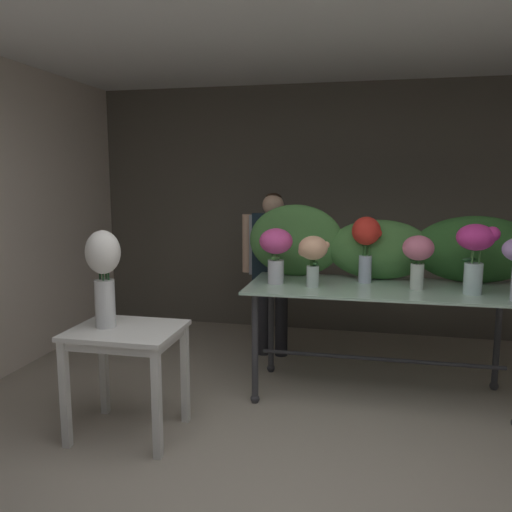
# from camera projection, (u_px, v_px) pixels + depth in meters

# --- Properties ---
(ground_plane) EXTENTS (8.00, 8.00, 0.00)m
(ground_plane) POSITION_uv_depth(u_px,v_px,m) (315.00, 393.00, 4.10)
(ground_plane) COLOR #9E9384
(wall_back) EXTENTS (5.42, 0.12, 2.69)m
(wall_back) POSITION_uv_depth(u_px,v_px,m) (334.00, 210.00, 5.66)
(wall_back) COLOR #5B564C
(wall_back) RESTS_ON ground
(wall_left) EXTENTS (0.12, 3.76, 2.69)m
(wall_left) POSITION_uv_depth(u_px,v_px,m) (6.00, 218.00, 4.47)
(wall_left) COLOR beige
(wall_left) RESTS_ON ground
(ceiling_slab) EXTENTS (5.54, 3.76, 0.12)m
(ceiling_slab) POSITION_uv_depth(u_px,v_px,m) (322.00, 29.00, 3.69)
(ceiling_slab) COLOR silver
(ceiling_slab) RESTS_ON wall_back
(display_table_glass) EXTENTS (2.04, 0.85, 0.88)m
(display_table_glass) POSITION_uv_depth(u_px,v_px,m) (381.00, 304.00, 3.94)
(display_table_glass) COLOR #ADD2BB
(display_table_glass) RESTS_ON ground
(side_table_white) EXTENTS (0.70, 0.57, 0.73)m
(side_table_white) POSITION_uv_depth(u_px,v_px,m) (126.00, 343.00, 3.36)
(side_table_white) COLOR white
(side_table_white) RESTS_ON ground
(florist) EXTENTS (0.59, 0.24, 1.56)m
(florist) POSITION_uv_depth(u_px,v_px,m) (273.00, 257.00, 4.85)
(florist) COLOR #232328
(florist) RESTS_ON ground
(foliage_backdrop) EXTENTS (2.28, 0.31, 0.60)m
(foliage_backdrop) POSITION_uv_depth(u_px,v_px,m) (394.00, 247.00, 4.15)
(foliage_backdrop) COLOR #477F3D
(foliage_backdrop) RESTS_ON display_table_glass
(vase_rosy_ranunculus) EXTENTS (0.23, 0.23, 0.40)m
(vase_rosy_ranunculus) POSITION_uv_depth(u_px,v_px,m) (418.00, 255.00, 3.79)
(vase_rosy_ranunculus) COLOR silver
(vase_rosy_ranunculus) RESTS_ON display_table_glass
(vase_scarlet_freesia) EXTENTS (0.23, 0.22, 0.52)m
(vase_scarlet_freesia) POSITION_uv_depth(u_px,v_px,m) (366.00, 239.00, 4.03)
(vase_scarlet_freesia) COLOR silver
(vase_scarlet_freesia) RESTS_ON display_table_glass
(vase_magenta_snapdragons) EXTENTS (0.29, 0.26, 0.50)m
(vase_magenta_snapdragons) POSITION_uv_depth(u_px,v_px,m) (476.00, 249.00, 3.62)
(vase_magenta_snapdragons) COLOR silver
(vase_magenta_snapdragons) RESTS_ON display_table_glass
(vase_fuchsia_dahlias) EXTENTS (0.26, 0.26, 0.43)m
(vase_fuchsia_dahlias) POSITION_uv_depth(u_px,v_px,m) (276.00, 249.00, 4.00)
(vase_fuchsia_dahlias) COLOR silver
(vase_fuchsia_dahlias) RESTS_ON display_table_glass
(vase_peach_stock) EXTENTS (0.24, 0.22, 0.39)m
(vase_peach_stock) POSITION_uv_depth(u_px,v_px,m) (313.00, 253.00, 3.88)
(vase_peach_stock) COLOR silver
(vase_peach_stock) RESTS_ON display_table_glass
(vase_white_roses_tall) EXTENTS (0.22, 0.22, 0.63)m
(vase_white_roses_tall) POSITION_uv_depth(u_px,v_px,m) (104.00, 271.00, 3.32)
(vase_white_roses_tall) COLOR silver
(vase_white_roses_tall) RESTS_ON side_table_white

